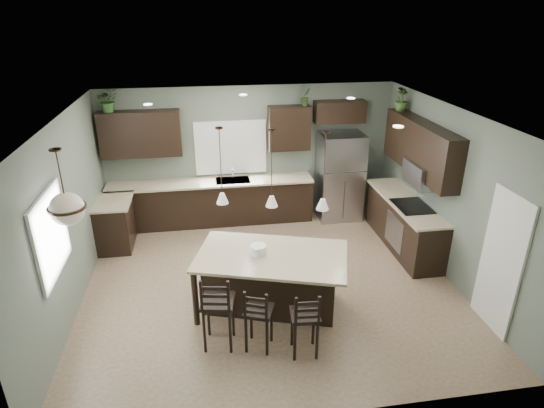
{
  "coord_description": "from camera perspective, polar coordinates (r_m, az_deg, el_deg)",
  "views": [
    {
      "loc": [
        -0.97,
        -6.36,
        4.27
      ],
      "look_at": [
        0.1,
        0.4,
        1.25
      ],
      "focal_mm": 30.0,
      "sensor_mm": 36.0,
      "label": 1
    }
  ],
  "objects": [
    {
      "name": "right_lower_cabs",
      "position": [
        8.97,
        16.17,
        -2.43
      ],
      "size": [
        0.6,
        2.35,
        0.9
      ],
      "primitive_type": "cube",
      "color": "black",
      "rests_on": "ground"
    },
    {
      "name": "pendant_left",
      "position": [
        6.22,
        -6.45,
        4.72
      ],
      "size": [
        0.17,
        0.17,
        1.1
      ],
      "primitive_type": null,
      "color": "silver",
      "rests_on": "room_shell"
    },
    {
      "name": "serving_dish",
      "position": [
        6.64,
        -1.76,
        -5.76
      ],
      "size": [
        0.24,
        0.24,
        0.14
      ],
      "primitive_type": "cylinder",
      "color": "white",
      "rests_on": "kitchen_island"
    },
    {
      "name": "chandelier",
      "position": [
        5.79,
        -24.77,
        1.89
      ],
      "size": [
        0.44,
        0.44,
        0.95
      ],
      "primitive_type": null,
      "color": "beige",
      "rests_on": "room_shell"
    },
    {
      "name": "plant_back_right",
      "position": [
        9.31,
        4.25,
        13.29
      ],
      "size": [
        0.25,
        0.23,
        0.36
      ],
      "primitive_type": "imported",
      "rotation": [
        0.0,
        0.0,
        0.4
      ],
      "color": "#2E4A20",
      "rests_on": "back_upper_right"
    },
    {
      "name": "window_back",
      "position": [
        9.51,
        -5.22,
        7.09
      ],
      "size": [
        1.35,
        0.02,
        1.0
      ],
      "primitive_type": "cube",
      "color": "white",
      "rests_on": "room_shell"
    },
    {
      "name": "back_upper_left",
      "position": [
        9.31,
        -16.15,
        8.44
      ],
      "size": [
        1.55,
        0.34,
        0.9
      ],
      "primitive_type": "cube",
      "color": "black",
      "rests_on": "room_shell"
    },
    {
      "name": "back_lower_cabs",
      "position": [
        9.6,
        -7.53,
        0.15
      ],
      "size": [
        4.2,
        0.6,
        0.9
      ],
      "primitive_type": "cube",
      "color": "black",
      "rests_on": "ground"
    },
    {
      "name": "microwave",
      "position": [
        8.36,
        18.27,
        3.58
      ],
      "size": [
        0.4,
        0.75,
        0.4
      ],
      "primitive_type": "cube",
      "color": "gray",
      "rests_on": "right_upper_cabs"
    },
    {
      "name": "pendant_center",
      "position": [
        6.09,
        -0.04,
        4.43
      ],
      "size": [
        0.17,
        0.17,
        1.1
      ],
      "primitive_type": null,
      "color": "white",
      "rests_on": "room_shell"
    },
    {
      "name": "pendant_right",
      "position": [
        6.03,
        6.57,
        4.07
      ],
      "size": [
        0.17,
        0.17,
        1.1
      ],
      "primitive_type": null,
      "color": "silver",
      "rests_on": "room_shell"
    },
    {
      "name": "bar_stool_center",
      "position": [
        6.17,
        -1.67,
        -14.01
      ],
      "size": [
        0.47,
        0.47,
        0.98
      ],
      "primitive_type": "cube",
      "rotation": [
        0.0,
        0.0,
        -0.36
      ],
      "color": "black",
      "rests_on": "ground"
    },
    {
      "name": "back_upper_right",
      "position": [
        9.4,
        2.17,
        9.5
      ],
      "size": [
        0.85,
        0.34,
        0.9
      ],
      "primitive_type": "cube",
      "color": "black",
      "rests_on": "room_shell"
    },
    {
      "name": "right_upper_cabs",
      "position": [
        8.49,
        18.11,
        6.77
      ],
      "size": [
        0.34,
        2.35,
        0.9
      ],
      "primitive_type": "cube",
      "color": "black",
      "rests_on": "room_shell"
    },
    {
      "name": "fridge_header",
      "position": [
        9.59,
        8.49,
        11.39
      ],
      "size": [
        1.05,
        0.34,
        0.45
      ],
      "primitive_type": "cube",
      "color": "black",
      "rests_on": "room_shell"
    },
    {
      "name": "cooktop",
      "position": [
        8.53,
        17.16,
        -0.25
      ],
      "size": [
        0.58,
        0.75,
        0.02
      ],
      "primitive_type": "cube",
      "color": "black",
      "rests_on": "right_countertop"
    },
    {
      "name": "ground",
      "position": [
        7.72,
        -0.27,
        -9.76
      ],
      "size": [
        6.0,
        6.0,
        0.0
      ],
      "primitive_type": "plane",
      "color": "#9E8466",
      "rests_on": "ground"
    },
    {
      "name": "kitchen_island",
      "position": [
        6.89,
        -0.04,
        -9.74
      ],
      "size": [
        2.44,
        1.83,
        0.92
      ],
      "primitive_type": "cube",
      "rotation": [
        0.0,
        0.0,
        -0.31
      ],
      "color": "black",
      "rests_on": "ground"
    },
    {
      "name": "window_left",
      "position": [
        6.51,
        -26.11,
        -3.5
      ],
      "size": [
        0.02,
        1.1,
        1.0
      ],
      "primitive_type": "cube",
      "color": "white",
      "rests_on": "room_shell"
    },
    {
      "name": "right_countertop",
      "position": [
        8.77,
        16.39,
        0.32
      ],
      "size": [
        0.66,
        2.35,
        0.04
      ],
      "primitive_type": "cube",
      "color": "#C5B495",
      "rests_on": "right_lower_cabs"
    },
    {
      "name": "refrigerator",
      "position": [
        9.73,
        8.5,
        3.42
      ],
      "size": [
        0.9,
        0.74,
        1.85
      ],
      "primitive_type": "cube",
      "color": "#9D9CA5",
      "rests_on": "ground"
    },
    {
      "name": "left_return_cabs",
      "position": [
        9.09,
        -19.09,
        -2.46
      ],
      "size": [
        0.6,
        0.9,
        0.9
      ],
      "primitive_type": "cube",
      "color": "black",
      "rests_on": "ground"
    },
    {
      "name": "plant_back_left",
      "position": [
        9.22,
        -19.9,
        12.15
      ],
      "size": [
        0.5,
        0.46,
        0.45
      ],
      "primitive_type": "imported",
      "rotation": [
        0.0,
        0.0,
        0.33
      ],
      "color": "#2B5425",
      "rests_on": "back_upper_left"
    },
    {
      "name": "pantry_door",
      "position": [
        7.02,
        26.81,
        -6.6
      ],
      "size": [
        0.04,
        0.82,
        2.04
      ],
      "primitive_type": "cube",
      "color": "white",
      "rests_on": "ground"
    },
    {
      "name": "left_return_countertop",
      "position": [
        8.9,
        -19.36,
        0.26
      ],
      "size": [
        0.66,
        0.96,
        0.04
      ],
      "primitive_type": "cube",
      "color": "#C5B495",
      "rests_on": "left_return_cabs"
    },
    {
      "name": "wall_oven_front",
      "position": [
        8.62,
        15.06,
        -3.38
      ],
      "size": [
        0.01,
        0.72,
        0.6
      ],
      "primitive_type": "cube",
      "color": "gray",
      "rests_on": "right_lower_cabs"
    },
    {
      "name": "sink_inset",
      "position": [
        9.42,
        -4.94,
        2.98
      ],
      "size": [
        0.7,
        0.45,
        0.01
      ],
      "primitive_type": "cube",
      "color": "gray",
      "rests_on": "back_countertop"
    },
    {
      "name": "bar_stool_right",
      "position": [
        6.09,
        4.14,
        -14.51
      ],
      "size": [
        0.39,
        0.39,
        0.99
      ],
      "primitive_type": "cube",
      "rotation": [
        0.0,
        0.0,
        -0.07
      ],
      "color": "black",
      "rests_on": "ground"
    },
    {
      "name": "plant_right_wall",
      "position": [
        9.14,
        15.94,
        12.51
      ],
      "size": [
        0.32,
        0.32,
        0.44
      ],
      "primitive_type": "imported",
      "rotation": [
        0.0,
        0.0,
        0.39
      ],
      "color": "#385927",
      "rests_on": "right_upper_cabs"
    },
    {
      "name": "bar_stool_left",
      "position": [
        6.2,
        -6.77,
        -13.0
      ],
      "size": [
        0.49,
        0.49,
        1.14
      ],
      "primitive_type": "cube",
      "rotation": [
        0.0,
        0.0,
        -0.18
      ],
      "color": "black",
      "rests_on": "ground"
    },
    {
      "name": "faucet",
      "position": [
        9.34,
        -4.96,
        3.74
      ],
      "size": [
        0.02,
        0.02,
        0.28
      ],
      "primitive_type": "cylinder",
      "color": "silver",
      "rests_on": "back_countertop"
    },
    {
      "name": "back_countertop",
      "position": [
        9.41,
        -7.67,
        2.72
      ],
      "size": [
        4.2,
        0.66,
        0.04
      ],
      "primitive_type": "cube",
      "color": "#C5B495",
      "rests_on": "back_lower_cabs"
    },
    {
      "name": "room_shell",
      "position": [
        6.93,
        -0.3,
        2.03
      ],
      "size": [
        6.0,
        6.0,
        6.0
      ],
      "color": "slate",
      "rests_on": "ground"
    }
  ]
}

